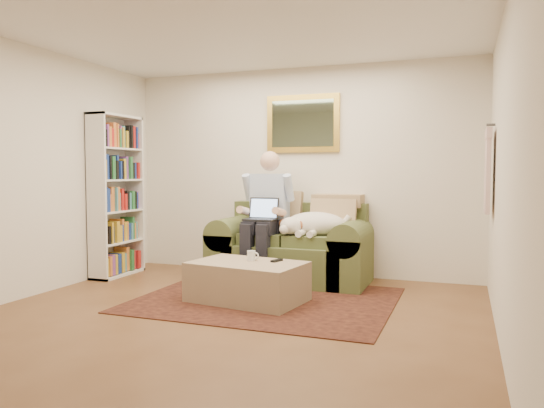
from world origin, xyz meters
The scene contains 12 objects.
room_shell centered at (0.00, 0.35, 1.30)m, with size 4.51×5.00×2.61m.
rug centered at (0.12, 1.01, 0.01)m, with size 2.52×2.02×0.01m, color black.
sofa centered at (0.06, 2.00, 0.32)m, with size 1.83×0.93×1.10m.
seated_man centered at (-0.21, 1.83, 0.77)m, with size 0.60×0.86×1.54m, color #8CA5D8, non-canonical shape.
laptop centered at (-0.21, 1.76, 0.81)m, with size 0.36×0.28×0.26m.
sleeping_dog centered at (0.39, 1.91, 0.70)m, with size 0.76×0.47×0.28m, color white, non-canonical shape.
ottoman centered at (-0.04, 0.90, 0.20)m, with size 1.10×0.70×0.40m, color tan.
coffee_mug centered at (-0.04, 1.00, 0.45)m, with size 0.08×0.08×0.10m, color white.
tv_remote centered at (0.23, 1.03, 0.41)m, with size 0.05×0.15×0.02m, color black.
bookshelf centered at (-2.10, 1.60, 1.00)m, with size 0.28×0.80×2.00m, color white, non-canonical shape.
wall_mirror centered at (0.06, 2.47, 1.90)m, with size 0.94×0.04×0.72m.
hanging_shirt centered at (2.19, 1.60, 1.35)m, with size 0.06×0.52×0.90m, color beige, non-canonical shape.
Camera 1 is at (1.98, -3.94, 1.30)m, focal length 35.00 mm.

